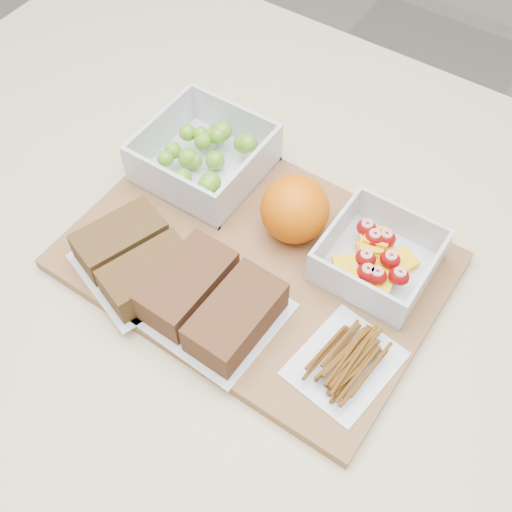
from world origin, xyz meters
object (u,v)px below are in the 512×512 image
object	(u,v)px
orange	(295,209)
sandwich_bag_center	(211,301)
cutting_board	(255,261)
grape_container	(207,156)
fruit_container	(377,259)
sandwich_bag_left	(135,258)
pretzel_bag	(346,359)

from	to	relation	value
orange	sandwich_bag_center	xyz separation A→B (m)	(-0.01, -0.15, -0.02)
cutting_board	grape_container	distance (m)	0.16
cutting_board	orange	size ratio (longest dim) A/B	5.18
grape_container	orange	xyz separation A→B (m)	(0.14, -0.02, 0.01)
fruit_container	sandwich_bag_left	size ratio (longest dim) A/B	0.74
sandwich_bag_left	pretzel_bag	distance (m)	0.26
grape_container	fruit_container	bearing A→B (deg)	-3.98
cutting_board	fruit_container	world-z (taller)	fruit_container
cutting_board	fruit_container	xyz separation A→B (m)	(0.12, 0.06, 0.03)
orange	pretzel_bag	world-z (taller)	orange
fruit_container	orange	size ratio (longest dim) A/B	1.48
sandwich_bag_left	pretzel_bag	bearing A→B (deg)	5.89
cutting_board	orange	bearing A→B (deg)	74.73
pretzel_bag	cutting_board	bearing A→B (deg)	158.15
sandwich_bag_center	orange	bearing A→B (deg)	84.33
grape_container	pretzel_bag	distance (m)	0.32
sandwich_bag_center	sandwich_bag_left	bearing A→B (deg)	-179.50
cutting_board	grape_container	world-z (taller)	grape_container
sandwich_bag_center	pretzel_bag	size ratio (longest dim) A/B	1.24
orange	pretzel_bag	size ratio (longest dim) A/B	0.66
grape_container	orange	distance (m)	0.15
orange	pretzel_bag	bearing A→B (deg)	-40.91
fruit_container	orange	xyz separation A→B (m)	(-0.11, -0.01, 0.02)
grape_container	pretzel_bag	size ratio (longest dim) A/B	1.17
fruit_container	sandwich_bag_left	distance (m)	0.28
grape_container	orange	bearing A→B (deg)	-9.17
pretzel_bag	orange	bearing A→B (deg)	139.09
fruit_container	cutting_board	bearing A→B (deg)	-152.95
cutting_board	orange	world-z (taller)	orange
cutting_board	grape_container	xyz separation A→B (m)	(-0.13, 0.08, 0.03)
orange	sandwich_bag_left	xyz separation A→B (m)	(-0.12, -0.15, -0.02)
cutting_board	grape_container	size ratio (longest dim) A/B	2.93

